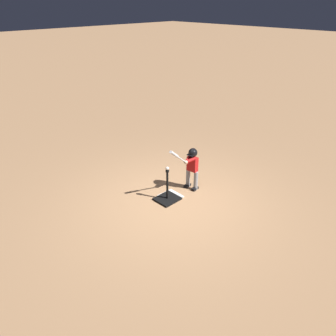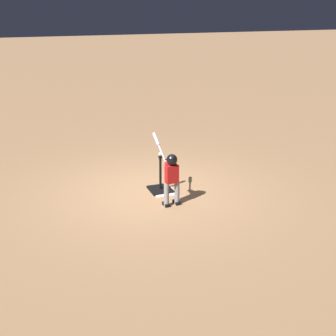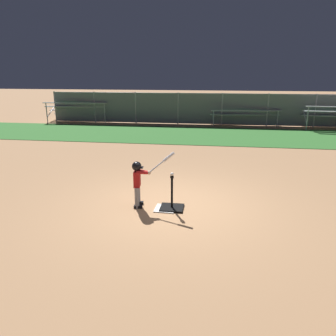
% 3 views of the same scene
% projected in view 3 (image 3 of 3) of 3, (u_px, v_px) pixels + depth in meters
% --- Properties ---
extents(ground_plane, '(90.00, 90.00, 0.00)m').
position_uv_depth(ground_plane, '(173.00, 205.00, 7.32)').
color(ground_plane, '#AD7F56').
extents(grass_outfield_strip, '(56.00, 4.45, 0.02)m').
position_uv_depth(grass_outfield_strip, '(196.00, 135.00, 15.29)').
color(grass_outfield_strip, '#33702D').
rests_on(grass_outfield_strip, ground_plane).
extents(backstop_fence, '(17.06, 0.08, 1.74)m').
position_uv_depth(backstop_fence, '(200.00, 108.00, 18.07)').
color(backstop_fence, '#9E9EA3').
rests_on(backstop_fence, ground_plane).
extents(home_plate, '(0.46, 0.46, 0.02)m').
position_uv_depth(home_plate, '(165.00, 209.00, 7.12)').
color(home_plate, white).
rests_on(home_plate, ground_plane).
extents(batting_tee, '(0.50, 0.45, 0.75)m').
position_uv_depth(batting_tee, '(172.00, 205.00, 7.11)').
color(batting_tee, black).
rests_on(batting_tee, ground_plane).
extents(batter_child, '(0.92, 0.33, 1.25)m').
position_uv_depth(batter_child, '(139.00, 178.00, 7.09)').
color(batter_child, gray).
rests_on(batter_child, ground_plane).
extents(baseball, '(0.07, 0.07, 0.07)m').
position_uv_depth(baseball, '(172.00, 174.00, 6.91)').
color(baseball, white).
rests_on(baseball, batting_tee).
extents(bleachers_left_center, '(3.92, 2.85, 1.17)m').
position_uv_depth(bleachers_left_center, '(81.00, 110.00, 19.93)').
color(bleachers_left_center, '#ADAFB7').
rests_on(bleachers_left_center, ground_plane).
extents(bleachers_far_right, '(3.90, 2.16, 0.90)m').
position_uv_depth(bleachers_far_right, '(243.00, 117.00, 18.23)').
color(bleachers_far_right, '#ADAFB7').
rests_on(bleachers_far_right, ground_plane).
extents(bleachers_far_left, '(3.44, 2.72, 1.24)m').
position_uv_depth(bleachers_far_left, '(334.00, 116.00, 17.09)').
color(bleachers_far_left, '#ADAFB7').
rests_on(bleachers_far_left, ground_plane).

